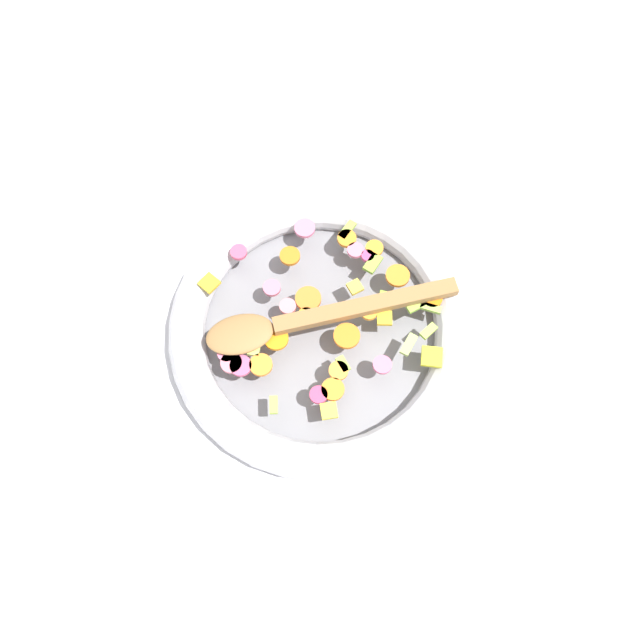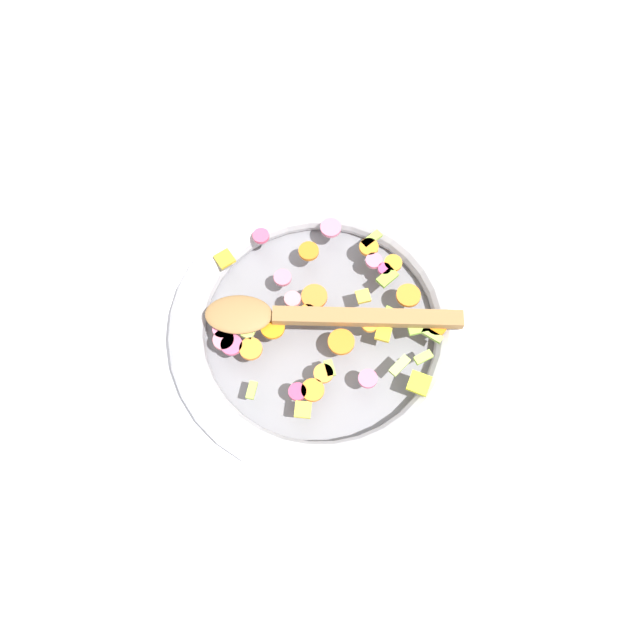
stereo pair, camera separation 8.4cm
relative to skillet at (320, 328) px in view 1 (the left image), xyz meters
name	(u,v)px [view 1 (the left image)]	position (x,y,z in m)	size (l,w,h in m)	color
ground_plane	(320,333)	(0.00, 0.00, -0.02)	(4.00, 4.00, 0.00)	silver
skillet	(320,328)	(0.00, 0.00, 0.00)	(0.42, 0.42, 0.05)	slate
chopped_vegetables	(326,314)	(0.01, -0.01, 0.03)	(0.30, 0.35, 0.01)	orange
wooden_spoon	(307,319)	(-0.01, 0.02, 0.04)	(0.19, 0.32, 0.01)	olive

